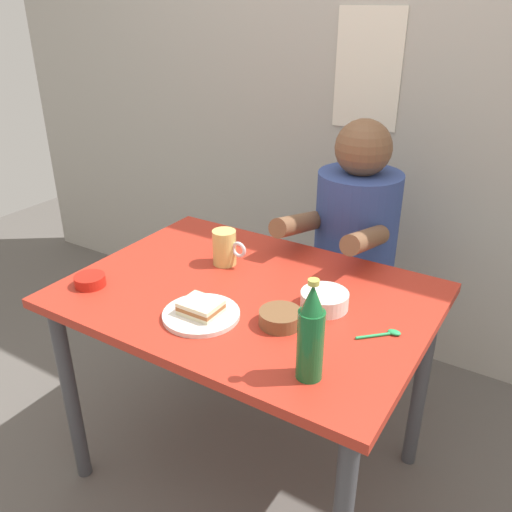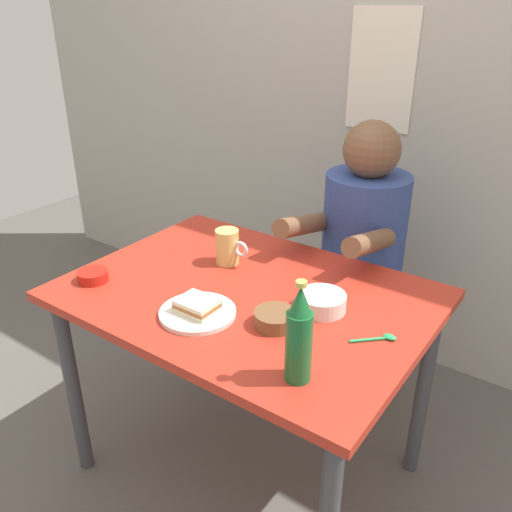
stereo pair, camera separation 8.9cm
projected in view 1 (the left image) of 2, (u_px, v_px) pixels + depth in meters
name	position (u px, v px, depth m)	size (l,w,h in m)	color
ground_plane	(249.00, 466.00, 1.96)	(6.00, 6.00, 0.00)	#59544F
wall_back	(384.00, 67.00, 2.20)	(4.40, 0.09, 2.60)	#ADA89E
dining_table	(248.00, 317.00, 1.68)	(1.10, 0.80, 0.74)	#B72D1E
stool	(349.00, 315.00, 2.24)	(0.34, 0.34, 0.45)	#4C4C51
person_seated	(356.00, 225.00, 2.05)	(0.33, 0.56, 0.72)	#33478C
plate_orange	(201.00, 315.00, 1.51)	(0.22, 0.22, 0.01)	silver
sandwich	(201.00, 307.00, 1.49)	(0.11, 0.09, 0.04)	beige
beer_mug	(225.00, 247.00, 1.79)	(0.13, 0.08, 0.12)	#D1BC66
beer_bottle	(311.00, 335.00, 1.22)	(0.06, 0.06, 0.26)	#19602D
sambal_bowl_red	(90.00, 280.00, 1.66)	(0.10, 0.10, 0.03)	#B21E14
rice_bowl_white	(324.00, 299.00, 1.54)	(0.14, 0.14, 0.05)	silver
condiment_bowl_brown	(280.00, 317.00, 1.46)	(0.12, 0.12, 0.04)	brown
spoon	(387.00, 334.00, 1.42)	(0.10, 0.09, 0.01)	#26A559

